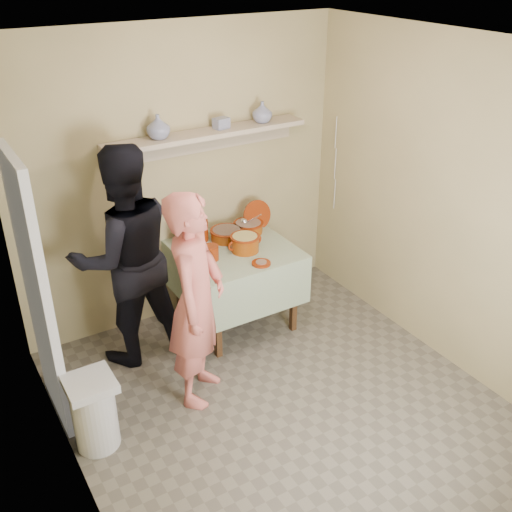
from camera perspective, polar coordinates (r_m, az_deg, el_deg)
ground at (r=4.63m, az=3.31°, el=-14.72°), size 3.50×3.50×0.00m
tile_panel at (r=4.33m, az=-20.07°, el=-3.50°), size 0.06×0.70×2.00m
plate_stack_a at (r=5.24m, az=-6.84°, el=1.99°), size 0.15×0.15×0.20m
plate_stack_b at (r=5.32m, az=-5.43°, el=2.44°), size 0.16×0.16×0.19m
bowl_stack at (r=5.00m, az=-4.30°, el=0.33°), size 0.13×0.13×0.13m
empty_bowl at (r=5.18m, az=-5.40°, el=0.78°), size 0.15×0.15×0.04m
propped_lid at (r=5.54m, az=0.10°, el=3.91°), size 0.28×0.09×0.28m
vase_right at (r=5.34m, az=0.60°, el=13.55°), size 0.19×0.19×0.18m
vase_left at (r=4.92m, az=-9.30°, el=12.06°), size 0.26×0.26×0.20m
ceramic_box at (r=5.17m, az=-3.33°, el=12.52°), size 0.14×0.11×0.09m
person_cook at (r=4.33m, az=-5.70°, el=-4.23°), size 0.71×0.72×1.67m
person_helper at (r=4.82m, az=-12.33°, el=-0.09°), size 0.91×0.72×1.84m
room_shell at (r=3.74m, az=3.98°, el=3.81°), size 3.04×3.54×2.62m
serving_table at (r=5.26m, az=-2.05°, el=-0.40°), size 0.97×0.97×0.76m
cazuela_meat_a at (r=5.33m, az=-2.82°, el=2.16°), size 0.30×0.30×0.10m
cazuela_meat_b at (r=5.46m, az=-0.73°, el=2.84°), size 0.28×0.28×0.10m
ladle at (r=5.43m, az=-1.07°, el=3.29°), size 0.08×0.26×0.19m
cazuela_rice at (r=5.12m, az=-1.06°, el=1.35°), size 0.33×0.25×0.14m
front_plate at (r=4.93m, az=0.50°, el=-0.68°), size 0.16×0.16×0.03m
wall_shelf at (r=5.15m, az=-4.80°, el=11.34°), size 1.80×0.25×0.21m
trash_bin at (r=4.35m, az=-15.15°, el=-14.17°), size 0.32×0.32×0.56m
electrical_cord at (r=5.79m, az=7.56°, el=8.69°), size 0.01×0.05×0.90m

